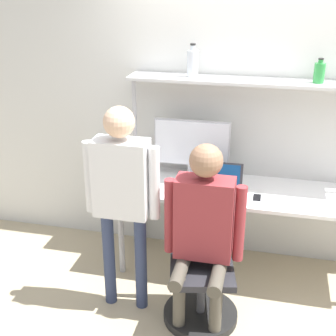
{
  "coord_description": "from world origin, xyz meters",
  "views": [
    {
      "loc": [
        0.13,
        -3.18,
        2.44
      ],
      "look_at": [
        -0.57,
        -0.16,
        1.13
      ],
      "focal_mm": 50.0,
      "sensor_mm": 36.0,
      "label": 1
    }
  ],
  "objects": [
    {
      "name": "ground_plane",
      "position": [
        0.0,
        0.0,
        0.0
      ],
      "size": [
        12.0,
        12.0,
        0.0
      ],
      "primitive_type": "plane",
      "color": "tan"
    },
    {
      "name": "wall_back",
      "position": [
        0.0,
        0.69,
        1.35
      ],
      "size": [
        8.0,
        0.06,
        2.7
      ],
      "color": "silver",
      "rests_on": "ground_plane"
    },
    {
      "name": "desk",
      "position": [
        0.0,
        0.34,
        0.7
      ],
      "size": [
        2.2,
        0.64,
        0.78
      ],
      "color": "white",
      "rests_on": "ground_plane"
    },
    {
      "name": "shelf_unit",
      "position": [
        0.0,
        0.51,
        1.46
      ],
      "size": [
        2.09,
        0.29,
        1.65
      ],
      "color": "silver",
      "rests_on": "ground_plane"
    },
    {
      "name": "monitor",
      "position": [
        -0.52,
        0.48,
        1.07
      ],
      "size": [
        0.64,
        0.23,
        0.52
      ],
      "color": "#B7B7BC",
      "rests_on": "desk"
    },
    {
      "name": "laptop",
      "position": [
        -0.24,
        0.26,
        0.84
      ],
      "size": [
        0.35,
        0.23,
        0.24
      ],
      "color": "#333338",
      "rests_on": "desk"
    },
    {
      "name": "cell_phone",
      "position": [
        0.06,
        0.2,
        0.78
      ],
      "size": [
        0.07,
        0.15,
        0.01
      ],
      "color": "silver",
      "rests_on": "desk"
    },
    {
      "name": "office_chair",
      "position": [
        -0.28,
        -0.32,
        0.27
      ],
      "size": [
        0.56,
        0.56,
        0.9
      ],
      "color": "black",
      "rests_on": "ground_plane"
    },
    {
      "name": "person_seated",
      "position": [
        -0.28,
        -0.36,
        0.82
      ],
      "size": [
        0.57,
        0.47,
        1.39
      ],
      "color": "#4C473D",
      "rests_on": "ground_plane"
    },
    {
      "name": "person_standing",
      "position": [
        -0.87,
        -0.32,
        1.02
      ],
      "size": [
        0.56,
        0.22,
        1.61
      ],
      "color": "#2D3856",
      "rests_on": "ground_plane"
    },
    {
      "name": "bottle_green",
      "position": [
        0.44,
        0.51,
        1.73
      ],
      "size": [
        0.08,
        0.08,
        0.19
      ],
      "color": "#2D8C3F",
      "rests_on": "shelf_unit"
    },
    {
      "name": "bottle_clear",
      "position": [
        -0.53,
        0.51,
        1.76
      ],
      "size": [
        0.09,
        0.09,
        0.26
      ],
      "color": "silver",
      "rests_on": "shelf_unit"
    }
  ]
}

